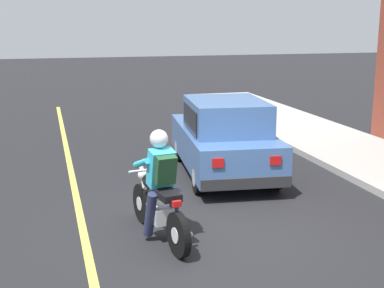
% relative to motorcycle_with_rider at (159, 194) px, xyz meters
% --- Properties ---
extents(ground_plane, '(80.00, 80.00, 0.00)m').
position_rel_motorcycle_with_rider_xyz_m(ground_plane, '(0.74, -0.04, -0.68)').
color(ground_plane, black).
extents(sidewalk_curb, '(2.60, 22.00, 0.14)m').
position_rel_motorcycle_with_rider_xyz_m(sidewalk_curb, '(5.50, 2.96, -0.61)').
color(sidewalk_curb, '#ADAAA3').
rests_on(sidewalk_curb, ground).
extents(lane_stripe, '(0.12, 19.80, 0.01)m').
position_rel_motorcycle_with_rider_xyz_m(lane_stripe, '(-1.06, 2.96, -0.67)').
color(lane_stripe, '#D1C64C').
rests_on(lane_stripe, ground).
extents(motorcycle_with_rider, '(0.68, 2.01, 1.62)m').
position_rel_motorcycle_with_rider_xyz_m(motorcycle_with_rider, '(0.00, 0.00, 0.00)').
color(motorcycle_with_rider, black).
rests_on(motorcycle_with_rider, ground).
extents(car_hatchback, '(2.02, 3.93, 1.57)m').
position_rel_motorcycle_with_rider_xyz_m(car_hatchback, '(1.96, 2.91, 0.09)').
color(car_hatchback, black).
rests_on(car_hatchback, ground).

